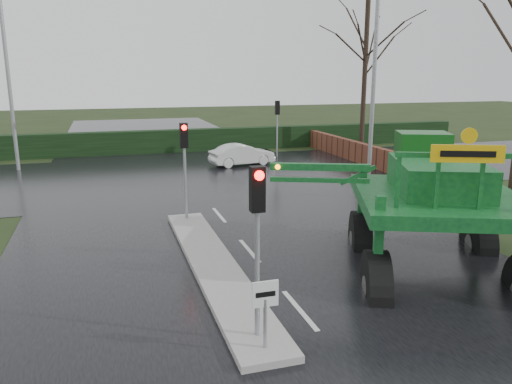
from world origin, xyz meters
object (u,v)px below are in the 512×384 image
object	(u,v)px
keep_left_sign	(265,304)
white_sedan	(242,165)
traffic_signal_far	(277,116)
street_light_right	(369,55)
traffic_signal_mid	(184,150)
crop_sprayer	(380,194)
street_light_left_far	(12,57)
traffic_signal_near	(257,216)

from	to	relation	value
keep_left_sign	white_sedan	distance (m)	19.96
keep_left_sign	white_sedan	xyz separation A→B (m)	(4.91, 19.32, -1.06)
traffic_signal_far	white_sedan	xyz separation A→B (m)	(-2.89, -2.19, -2.59)
white_sedan	street_light_right	bearing A→B (deg)	-151.26
traffic_signal_mid	crop_sprayer	size ratio (longest dim) A/B	0.42
keep_left_sign	traffic_signal_mid	bearing A→B (deg)	90.00
street_light_right	crop_sprayer	distance (m)	13.29
traffic_signal_mid	street_light_left_far	world-z (taller)	street_light_left_far
keep_left_sign	traffic_signal_near	bearing A→B (deg)	90.00
keep_left_sign	traffic_signal_near	world-z (taller)	traffic_signal_near
traffic_signal_near	street_light_right	distance (m)	16.46
traffic_signal_near	street_light_right	size ratio (longest dim) A/B	0.35
traffic_signal_near	white_sedan	world-z (taller)	traffic_signal_near
white_sedan	street_light_left_far	bearing A→B (deg)	70.04
traffic_signal_near	crop_sprayer	world-z (taller)	crop_sprayer
white_sedan	traffic_signal_mid	bearing A→B (deg)	145.09
traffic_signal_near	street_light_right	bearing A→B (deg)	53.87
keep_left_sign	crop_sprayer	bearing A→B (deg)	31.30
street_light_right	white_sedan	size ratio (longest dim) A/B	2.69
traffic_signal_far	traffic_signal_mid	bearing A→B (deg)	58.07
traffic_signal_near	traffic_signal_far	size ratio (longest dim) A/B	1.00
traffic_signal_near	traffic_signal_far	xyz separation A→B (m)	(7.80, 21.02, 0.00)
keep_left_sign	crop_sprayer	size ratio (longest dim) A/B	0.16
street_light_right	keep_left_sign	bearing A→B (deg)	-125.12
traffic_signal_near	street_light_left_far	size ratio (longest dim) A/B	0.35
street_light_left_far	crop_sprayer	distance (m)	22.28
traffic_signal_far	crop_sprayer	size ratio (longest dim) A/B	0.42
keep_left_sign	traffic_signal_mid	xyz separation A→B (m)	(0.00, 8.99, 1.53)
traffic_signal_near	street_light_left_far	world-z (taller)	street_light_left_far
street_light_right	crop_sprayer	world-z (taller)	street_light_right
traffic_signal_far	keep_left_sign	bearing A→B (deg)	70.07
traffic_signal_mid	white_sedan	bearing A→B (deg)	64.59
street_light_right	street_light_left_far	world-z (taller)	same
traffic_signal_near	street_light_left_far	bearing A→B (deg)	108.17
traffic_signal_far	crop_sprayer	bearing A→B (deg)	77.65
keep_left_sign	traffic_signal_mid	world-z (taller)	traffic_signal_mid
traffic_signal_near	street_light_left_far	distance (m)	22.37
traffic_signal_near	traffic_signal_mid	distance (m)	8.50
traffic_signal_mid	white_sedan	distance (m)	11.73
street_light_right	traffic_signal_near	bearing A→B (deg)	-126.13
traffic_signal_mid	street_light_right	xyz separation A→B (m)	(9.49, 4.51, 3.40)
street_light_right	crop_sprayer	bearing A→B (deg)	-117.62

